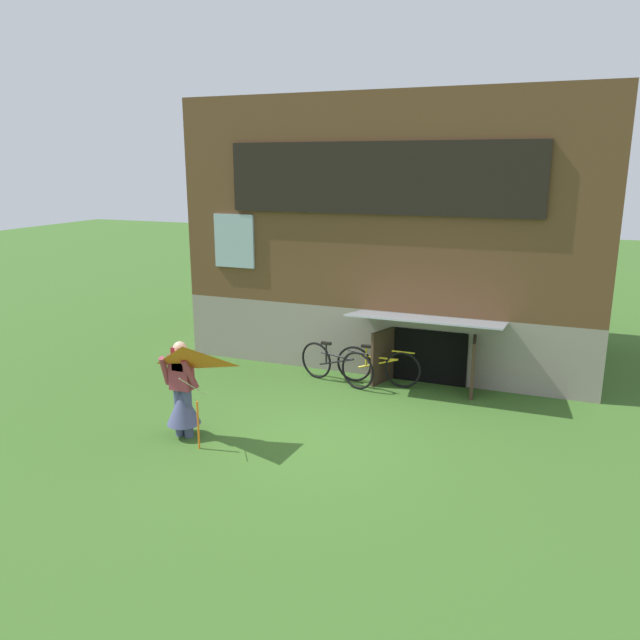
{
  "coord_description": "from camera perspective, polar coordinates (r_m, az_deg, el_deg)",
  "views": [
    {
      "loc": [
        3.24,
        -8.32,
        4.12
      ],
      "look_at": [
        -0.33,
        0.89,
        1.62
      ],
      "focal_mm": 34.72,
      "sensor_mm": 36.0,
      "label": 1
    }
  ],
  "objects": [
    {
      "name": "log_house",
      "position": [
        14.0,
        7.84,
        8.31
      ],
      "size": [
        8.32,
        5.59,
        5.42
      ],
      "color": "gray",
      "rests_on": "ground_plane"
    },
    {
      "name": "bicycle_black",
      "position": [
        11.89,
        1.51,
        -4.11
      ],
      "size": [
        1.66,
        0.56,
        0.78
      ],
      "rotation": [
        0.0,
        0.0,
        -0.31
      ],
      "color": "black",
      "rests_on": "ground_plane"
    },
    {
      "name": "ground_plane",
      "position": [
        9.83,
        -0.05,
        -10.55
      ],
      "size": [
        60.0,
        60.0,
        0.0
      ],
      "primitive_type": "plane",
      "color": "#386023"
    },
    {
      "name": "person",
      "position": [
        9.78,
        -12.56,
        -6.97
      ],
      "size": [
        0.6,
        0.52,
        1.53
      ],
      "rotation": [
        0.0,
        0.0,
        0.17
      ],
      "color": "#474C75",
      "rests_on": "ground_plane"
    },
    {
      "name": "bicycle_yellow",
      "position": [
        11.89,
        5.36,
        -4.24
      ],
      "size": [
        1.67,
        0.08,
        0.76
      ],
      "rotation": [
        0.0,
        0.0,
        -0.01
      ],
      "color": "black",
      "rests_on": "ground_plane"
    },
    {
      "name": "kite",
      "position": [
        8.91,
        -12.4,
        -5.03
      ],
      "size": [
        1.09,
        1.12,
        1.52
      ],
      "color": "orange",
      "rests_on": "ground_plane"
    }
  ]
}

